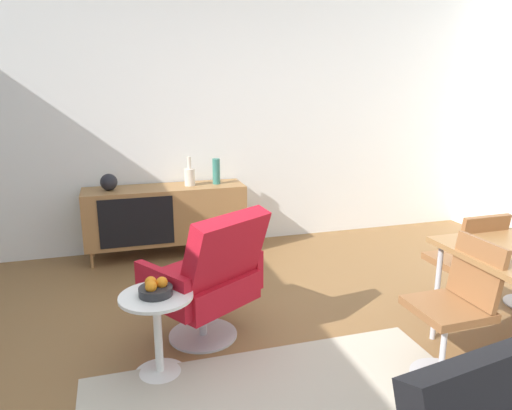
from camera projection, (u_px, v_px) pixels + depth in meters
The scene contains 11 objects.
ground_plane at pixel (298, 369), 2.99m from camera, with size 8.32×8.32×0.00m, color brown.
wall_back at pixel (211, 115), 5.05m from camera, with size 6.80×0.12×2.80m, color silver.
sideboard at pixel (166, 214), 4.86m from camera, with size 1.60×0.45×0.72m.
vase_cobalt at pixel (190, 176), 4.84m from camera, with size 0.11×0.11×0.29m.
vase_sculptural_dark at pixel (109, 182), 4.62m from camera, with size 0.16×0.16×0.16m.
vase_ceramic_small at pixel (216, 171), 4.90m from camera, with size 0.08×0.08×0.26m.
dining_chair_near_window at pixel (456, 304), 2.82m from camera, with size 0.43×0.41×0.86m.
dining_chair_back_left at pixel (467, 262), 3.48m from camera, with size 0.41×0.43×0.86m.
lounge_chair_red at pixel (208, 277), 3.22m from camera, with size 0.89×0.88×0.95m.
side_table_round at pixel (158, 325), 2.87m from camera, with size 0.44×0.44×0.52m.
fruit_bowl at pixel (155, 289), 2.81m from camera, with size 0.20×0.20×0.11m.
Camera 1 is at (-1.01, -2.45, 1.74)m, focal length 33.50 mm.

